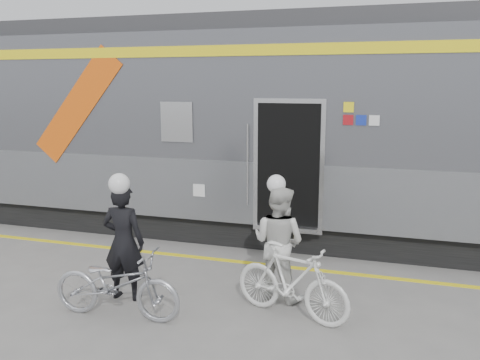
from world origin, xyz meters
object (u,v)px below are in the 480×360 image
at_px(bicycle_left, 117,284).
at_px(woman, 278,242).
at_px(bicycle_right, 292,281).
at_px(man, 124,242).

relative_size(bicycle_left, woman, 1.07).
bearing_deg(bicycle_right, bicycle_left, 124.79).
bearing_deg(woman, bicycle_left, 51.27).
distance_m(man, bicycle_right, 2.33).
bearing_deg(bicycle_right, man, 110.08).
height_order(woman, bicycle_right, woman).
distance_m(bicycle_left, woman, 2.19).
relative_size(man, bicycle_right, 1.01).
xyz_separation_m(bicycle_left, woman, (1.80, 1.20, 0.35)).
xyz_separation_m(man, bicycle_right, (2.30, 0.10, -0.33)).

